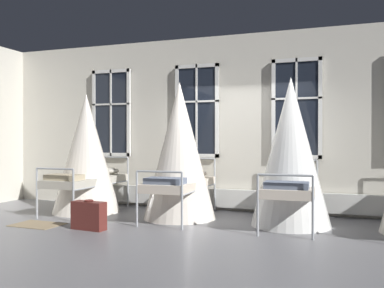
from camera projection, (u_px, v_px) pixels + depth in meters
name	position (u px, v px, depth m)	size (l,w,h in m)	color
ground	(227.00, 225.00, 7.04)	(19.76, 19.76, 0.00)	slate
back_wall_with_windows	(246.00, 123.00, 8.37)	(10.88, 0.10, 3.49)	beige
window_bank	(245.00, 155.00, 8.27)	(6.84, 0.10, 2.87)	black
cot_first	(86.00, 154.00, 8.27)	(1.30, 1.93, 2.31)	#9EA3A8
cot_second	(180.00, 152.00, 7.62)	(1.30, 1.92, 2.44)	#9EA3A8
cot_third	(291.00, 154.00, 6.96)	(1.30, 1.93, 2.44)	#9EA3A8
rug_first	(37.00, 225.00, 7.01)	(0.80, 0.56, 0.01)	#8E7A5B
suitcase_dark	(89.00, 215.00, 6.65)	(0.58, 0.27, 0.47)	#5B231E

